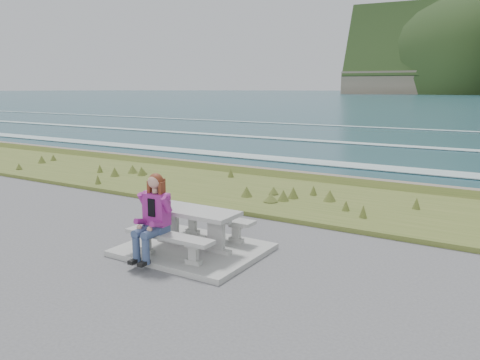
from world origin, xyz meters
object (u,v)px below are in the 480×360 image
object	(u,v)px
bench_seaward	(214,221)
seated_woman	(151,228)
picnic_table	(193,218)
bench_landward	(169,240)

from	to	relation	value
bench_seaward	seated_woman	world-z (taller)	seated_woman
bench_seaward	seated_woman	xyz separation A→B (m)	(-0.28, -1.54, 0.21)
picnic_table	bench_landward	world-z (taller)	picnic_table
bench_seaward	seated_woman	bearing A→B (deg)	-100.26
bench_landward	seated_woman	world-z (taller)	seated_woman
bench_landward	seated_woman	size ratio (longest dim) A/B	1.19
picnic_table	bench_seaward	bearing A→B (deg)	90.00
picnic_table	bench_landward	distance (m)	0.74
bench_landward	bench_seaward	distance (m)	1.40
picnic_table	bench_landward	xyz separation A→B (m)	(0.00, -0.70, -0.23)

